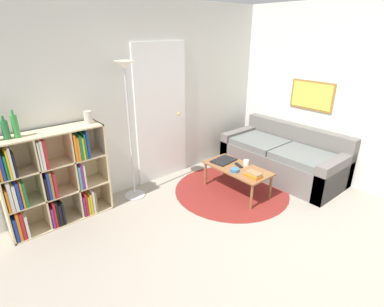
{
  "coord_description": "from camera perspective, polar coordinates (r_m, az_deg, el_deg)",
  "views": [
    {
      "loc": [
        -2.27,
        -1.08,
        2.19
      ],
      "look_at": [
        -0.17,
        1.41,
        0.85
      ],
      "focal_mm": 28.0,
      "sensor_mm": 36.0,
      "label": 1
    }
  ],
  "objects": [
    {
      "name": "bottle_right",
      "position": [
        3.58,
        -30.61,
        4.5
      ],
      "size": [
        0.06,
        0.06,
        0.3
      ],
      "color": "#2D8438",
      "rests_on": "bookshelf"
    },
    {
      "name": "bookshelf",
      "position": [
        3.89,
        -25.21,
        -4.74
      ],
      "size": [
        1.17,
        0.34,
        1.16
      ],
      "color": "beige",
      "rests_on": "ground_plane"
    },
    {
      "name": "book_stack_on_table",
      "position": [
        4.05,
        11.57,
        -3.98
      ],
      "size": [
        0.14,
        0.21,
        0.07
      ],
      "color": "orange",
      "rests_on": "coffee_table"
    },
    {
      "name": "remote",
      "position": [
        4.35,
        8.88,
        -2.24
      ],
      "size": [
        0.09,
        0.17,
        0.02
      ],
      "color": "black",
      "rests_on": "coffee_table"
    },
    {
      "name": "floor_lamp",
      "position": [
        3.89,
        -12.32,
        10.61
      ],
      "size": [
        0.29,
        0.29,
        1.86
      ],
      "color": "#B7B7BC",
      "rests_on": "ground_plane"
    },
    {
      "name": "bowl",
      "position": [
        4.17,
        8.14,
        -3.16
      ],
      "size": [
        0.12,
        0.12,
        0.04
      ],
      "color": "teal",
      "rests_on": "coffee_table"
    },
    {
      "name": "rug",
      "position": [
        4.49,
        7.49,
        -6.92
      ],
      "size": [
        1.66,
        1.66,
        0.01
      ],
      "color": "maroon",
      "rests_on": "ground_plane"
    },
    {
      "name": "wall_back",
      "position": [
        4.4,
        -8.2,
        10.34
      ],
      "size": [
        7.31,
        0.11,
        2.6
      ],
      "color": "silver",
      "rests_on": "ground_plane"
    },
    {
      "name": "vase_on_shelf",
      "position": [
        3.8,
        -19.18,
        6.53
      ],
      "size": [
        0.09,
        0.09,
        0.15
      ],
      "color": "#B7B2A8",
      "rests_on": "bookshelf"
    },
    {
      "name": "bottle_middle",
      "position": [
        3.59,
        -32.0,
        3.88
      ],
      "size": [
        0.07,
        0.07,
        0.24
      ],
      "color": "#236633",
      "rests_on": "bookshelf"
    },
    {
      "name": "laptop",
      "position": [
        4.48,
        6.08,
        -1.33
      ],
      "size": [
        0.38,
        0.28,
        0.02
      ],
      "color": "black",
      "rests_on": "coffee_table"
    },
    {
      "name": "ground_plane",
      "position": [
        3.33,
        19.4,
        -20.22
      ],
      "size": [
        14.0,
        14.0,
        0.0
      ],
      "primitive_type": "plane",
      "color": "gray"
    },
    {
      "name": "couch",
      "position": [
        5.08,
        17.08,
        -0.79
      ],
      "size": [
        0.9,
        1.89,
        0.77
      ],
      "color": "#66605B",
      "rests_on": "ground_plane"
    },
    {
      "name": "cup",
      "position": [
        4.38,
        10.27,
        -1.74
      ],
      "size": [
        0.08,
        0.08,
        0.08
      ],
      "color": "white",
      "rests_on": "coffee_table"
    },
    {
      "name": "wall_right",
      "position": [
        5.11,
        21.98,
        10.77
      ],
      "size": [
        0.08,
        5.56,
        2.6
      ],
      "color": "silver",
      "rests_on": "ground_plane"
    },
    {
      "name": "coffee_table",
      "position": [
        4.32,
        8.6,
        -3.11
      ],
      "size": [
        0.49,
        0.97,
        0.39
      ],
      "color": "brown",
      "rests_on": "ground_plane"
    }
  ]
}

